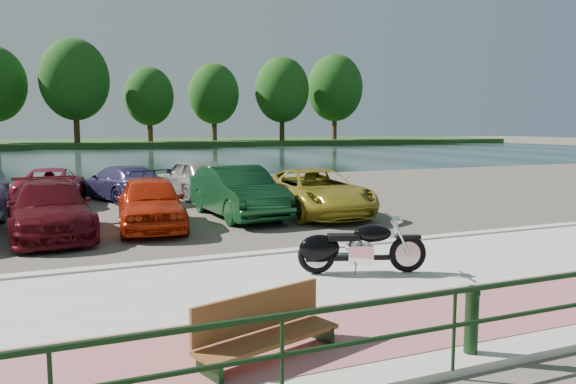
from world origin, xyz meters
name	(u,v)px	position (x,y,z in m)	size (l,w,h in m)	color
ground	(399,272)	(0.00, 0.00, 0.00)	(200.00, 200.00, 0.00)	#595447
promenade	(432,283)	(0.00, -1.00, 0.05)	(60.00, 6.00, 0.10)	#B2B1A8
pink_path	(496,306)	(0.00, -2.50, 0.10)	(60.00, 2.00, 0.01)	#A35C5E
kerb	(347,247)	(0.00, 2.00, 0.07)	(60.00, 0.30, 0.14)	#B2B1A8
parking_lot	(229,200)	(0.00, 11.00, 0.02)	(60.00, 18.00, 0.04)	#433D36
river	(128,158)	(0.00, 40.00, 0.00)	(120.00, 40.00, 0.00)	#1A2F2A
far_bank	(99,143)	(0.00, 72.00, 0.30)	(120.00, 24.00, 0.60)	#1E4117
bollards	(460,318)	(-1.67, -3.70, 0.54)	(10.68, 0.18, 0.81)	black
far_trees	(136,88)	(4.36, 65.79, 7.49)	(70.25, 10.68, 12.52)	#3D2A16
motorcycle	(350,248)	(-1.07, -0.04, 0.56)	(2.25, 1.05, 1.05)	black
park_bench	(264,328)	(-3.75, -2.84, 0.43)	(1.85, 0.97, 0.72)	brown
car_3	(49,209)	(-6.03, 6.04, 0.71)	(1.87, 4.60, 1.33)	#520B13
car_4	(151,202)	(-3.59, 6.11, 0.74)	(1.64, 4.08, 1.39)	red
car_5	(238,192)	(-0.93, 6.97, 0.79)	(1.60, 4.58, 1.51)	#0F3A1B
car_6	(316,192)	(1.39, 6.52, 0.73)	(2.29, 4.97, 1.38)	#A39225
car_10	(51,185)	(-5.98, 12.44, 0.66)	(2.05, 4.44, 1.24)	maroon
car_11	(121,183)	(-3.64, 12.27, 0.67)	(1.77, 4.36, 1.26)	navy
car_12	(193,178)	(-1.06, 12.06, 0.78)	(1.75, 4.35, 1.48)	#A1A19D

